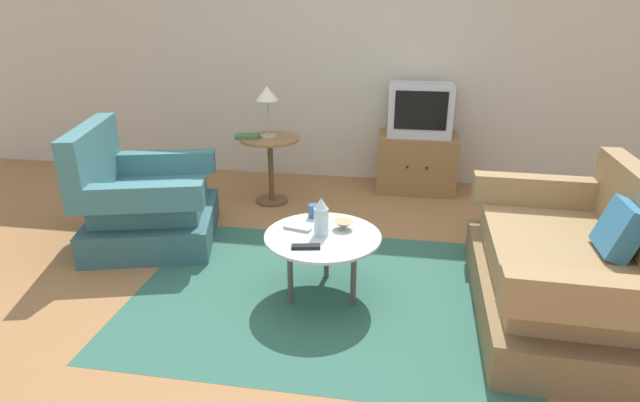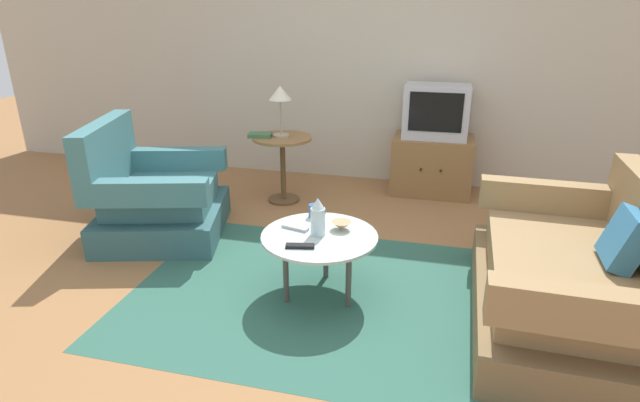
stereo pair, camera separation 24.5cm
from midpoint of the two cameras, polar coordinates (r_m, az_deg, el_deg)
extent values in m
plane|color=olive|center=(3.36, -1.50, -10.18)|extent=(16.00, 16.00, 0.00)
cube|color=#BCB29E|center=(5.29, 3.54, 16.89)|extent=(9.00, 0.12, 2.70)
cube|color=#2D5B4C|center=(3.33, -1.84, -10.49)|extent=(2.42, 1.83, 0.00)
cube|color=#325C60|center=(4.26, -19.78, -2.60)|extent=(1.15, 1.19, 0.24)
cube|color=#3D7075|center=(4.18, -20.14, 0.04)|extent=(0.94, 0.88, 0.18)
cube|color=#3D7075|center=(4.20, -25.92, 4.23)|extent=(0.39, 0.98, 0.51)
cube|color=#3D7075|center=(3.75, -21.91, 0.32)|extent=(0.93, 0.38, 0.18)
cube|color=#3D7075|center=(4.51, -19.24, 4.11)|extent=(0.93, 0.38, 0.18)
cube|color=brown|center=(3.37, 23.41, -9.66)|extent=(1.00, 1.61, 0.24)
cube|color=#93754C|center=(3.28, 23.94, -6.49)|extent=(0.85, 1.33, 0.18)
cube|color=#93754C|center=(3.85, 22.27, 1.03)|extent=(0.96, 0.17, 0.21)
cube|color=#93754C|center=(2.57, 27.78, -10.02)|extent=(0.96, 0.17, 0.21)
cube|color=teal|center=(3.25, 29.05, -2.87)|extent=(0.22, 0.31, 0.33)
cylinder|color=#B2C6C1|center=(3.13, -1.93, -4.03)|extent=(0.73, 0.73, 0.02)
cylinder|color=#4C4742|center=(3.43, -1.32, -5.63)|extent=(0.04, 0.04, 0.41)
cylinder|color=#4C4742|center=(3.15, -5.64, -8.31)|extent=(0.04, 0.04, 0.41)
cylinder|color=#4C4742|center=(3.12, 1.55, -8.54)|extent=(0.04, 0.04, 0.41)
cylinder|color=olive|center=(4.66, -7.23, 6.96)|extent=(0.54, 0.54, 0.02)
cylinder|color=brown|center=(4.74, -7.05, 3.30)|extent=(0.05, 0.05, 0.60)
cylinder|color=brown|center=(4.84, -6.90, 0.05)|extent=(0.30, 0.30, 0.02)
cube|color=olive|center=(5.12, 9.52, 4.30)|extent=(0.76, 0.49, 0.56)
sphere|color=black|center=(4.87, 8.43, 3.81)|extent=(0.02, 0.02, 0.02)
sphere|color=black|center=(4.87, 10.59, 3.68)|extent=(0.02, 0.02, 0.02)
cube|color=#B7B7BC|center=(5.00, 9.90, 10.14)|extent=(0.60, 0.40, 0.50)
cube|color=black|center=(4.80, 9.91, 10.04)|extent=(0.48, 0.01, 0.36)
cylinder|color=#9E937A|center=(4.66, -7.33, 7.26)|extent=(0.15, 0.15, 0.02)
cylinder|color=#9E937A|center=(4.63, -7.43, 9.29)|extent=(0.02, 0.02, 0.32)
cone|color=beige|center=(4.59, -7.57, 11.99)|extent=(0.20, 0.20, 0.13)
cylinder|color=silver|center=(3.09, -2.13, -2.41)|extent=(0.09, 0.09, 0.18)
cone|color=silver|center=(3.04, -2.17, -0.29)|extent=(0.08, 0.08, 0.07)
cylinder|color=#335184|center=(3.37, -2.81, -1.16)|extent=(0.07, 0.07, 0.09)
torus|color=#335184|center=(3.36, -1.94, -1.22)|extent=(0.06, 0.01, 0.06)
cone|color=tan|center=(3.20, 0.49, -2.75)|extent=(0.13, 0.13, 0.05)
cube|color=black|center=(2.97, -3.99, -5.22)|extent=(0.18, 0.08, 0.02)
cube|color=#B2B2B7|center=(3.20, -4.77, -3.13)|extent=(0.18, 0.09, 0.02)
cube|color=#3D663D|center=(4.66, -9.75, 7.22)|extent=(0.23, 0.17, 0.03)
camera|label=1|loc=(0.12, -92.11, -0.83)|focal=28.26mm
camera|label=2|loc=(0.12, 87.89, 0.83)|focal=28.26mm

